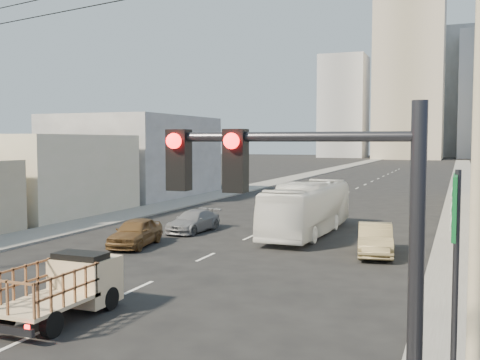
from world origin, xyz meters
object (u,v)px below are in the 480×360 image
Objects in this scene: utility_pole at (480,166)px; sedan_tan at (375,240)px; city_bus at (307,208)px; traffic_signal at (326,264)px; sedan_brown at (136,232)px; flatbed_pickup at (64,283)px; green_sign at (455,234)px; sedan_grey at (193,221)px.

sedan_tan is at bearing 102.31° from utility_pole.
city_bus is 1.85× the size of traffic_signal.
sedan_tan is (12.07, 2.34, 0.02)m from sedan_brown.
flatbed_pickup is 11.99m from green_sign.
sedan_tan is at bearing -44.48° from city_bus.
sedan_grey is at bearing 128.29° from green_sign.
flatbed_pickup is at bearing 167.48° from green_sign.
traffic_signal is 3.24m from utility_pole.
green_sign is 2.91m from utility_pole.
sedan_brown is (-7.44, -7.10, -0.81)m from city_bus.
sedan_grey is at bearing -164.54° from city_bus.
sedan_brown is at bearing 111.39° from flatbed_pickup.
flatbed_pickup is 1.01× the size of sedan_brown.
traffic_signal reaches higher than sedan_grey.
sedan_tan is 1.03× the size of sedan_grey.
green_sign reaches higher than sedan_brown.
city_bus reaches higher than sedan_grey.
utility_pole reaches higher than sedan_tan.
utility_pole is at bearing -23.19° from flatbed_pickup.
sedan_brown is at bearing 127.61° from traffic_signal.
green_sign is (11.42, -2.53, 2.65)m from flatbed_pickup.
sedan_brown is 5.45m from sedan_grey.
flatbed_pickup is 15.53m from sedan_tan.
traffic_signal is 1.20× the size of green_sign.
utility_pole is at bearing 55.39° from traffic_signal.
flatbed_pickup is 18.49m from city_bus.
traffic_signal is at bearing -61.50° from sedan_brown.
sedan_grey is at bearing 155.93° from sedan_tan.
city_bus is 2.42× the size of sedan_tan.
city_bus is at bearing 111.88° from green_sign.
sedan_grey is at bearing 125.51° from utility_pole.
city_bus is at bearing 105.09° from traffic_signal.
traffic_signal is at bearing -124.61° from utility_pole.
sedan_grey is (-11.35, 3.06, -0.11)m from sedan_tan.
utility_pole is (0.34, -2.50, 1.44)m from green_sign.
traffic_signal is at bearing -55.84° from sedan_grey.
green_sign is at bearing -50.01° from sedan_brown.
flatbed_pickup is at bearing -128.78° from sedan_tan.
traffic_signal is (13.66, -24.07, 3.43)m from sedan_grey.
city_bus is 2.49× the size of sedan_grey.
sedan_tan is 0.92× the size of green_sign.
traffic_signal is (10.02, -7.54, 2.98)m from flatbed_pickup.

